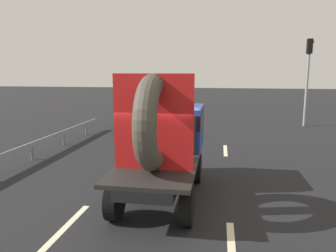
{
  "coord_description": "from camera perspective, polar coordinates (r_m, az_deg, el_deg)",
  "views": [
    {
      "loc": [
        1.85,
        -8.16,
        3.45
      ],
      "look_at": [
        0.33,
        1.06,
        1.84
      ],
      "focal_mm": 33.75,
      "sensor_mm": 36.0,
      "label": 1
    }
  ],
  "objects": [
    {
      "name": "ground_plane",
      "position": [
        9.05,
        -3.25,
        -12.62
      ],
      "size": [
        120.0,
        120.0,
        0.0
      ],
      "primitive_type": "plane",
      "color": "black"
    },
    {
      "name": "flatbed_truck",
      "position": [
        8.98,
        -0.58,
        -1.68
      ],
      "size": [
        2.02,
        4.72,
        3.41
      ],
      "color": "black",
      "rests_on": "ground_plane"
    },
    {
      "name": "distant_sedan",
      "position": [
        20.23,
        -5.57,
        2.01
      ],
      "size": [
        1.77,
        4.14,
        1.35
      ],
      "color": "black",
      "rests_on": "ground_plane"
    },
    {
      "name": "traffic_light",
      "position": [
        21.77,
        23.96,
        9.29
      ],
      "size": [
        0.42,
        0.36,
        5.44
      ],
      "color": "gray",
      "rests_on": "ground_plane"
    },
    {
      "name": "guardrail",
      "position": [
        14.63,
        -20.71,
        -2.39
      ],
      "size": [
        0.1,
        10.39,
        0.71
      ],
      "color": "gray",
      "rests_on": "ground_plane"
    },
    {
      "name": "lane_dash_left_near",
      "position": [
        7.72,
        -18.34,
        -17.26
      ],
      "size": [
        0.16,
        2.49,
        0.01
      ],
      "primitive_type": "cube",
      "rotation": [
        0.0,
        0.0,
        1.57
      ],
      "color": "beige",
      "rests_on": "ground_plane"
    },
    {
      "name": "lane_dash_left_far",
      "position": [
        14.62,
        -4.17,
        -3.86
      ],
      "size": [
        0.16,
        2.82,
        0.01
      ],
      "primitive_type": "cube",
      "rotation": [
        0.0,
        0.0,
        1.57
      ],
      "color": "beige",
      "rests_on": "ground_plane"
    },
    {
      "name": "lane_dash_right_near",
      "position": [
        6.83,
        11.39,
        -20.72
      ],
      "size": [
        0.16,
        2.11,
        0.01
      ],
      "primitive_type": "cube",
      "rotation": [
        0.0,
        0.0,
        1.57
      ],
      "color": "beige",
      "rests_on": "ground_plane"
    },
    {
      "name": "lane_dash_right_far",
      "position": [
        14.25,
        10.33,
        -4.36
      ],
      "size": [
        0.16,
        2.01,
        0.01
      ],
      "primitive_type": "cube",
      "rotation": [
        0.0,
        0.0,
        1.57
      ],
      "color": "beige",
      "rests_on": "ground_plane"
    }
  ]
}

